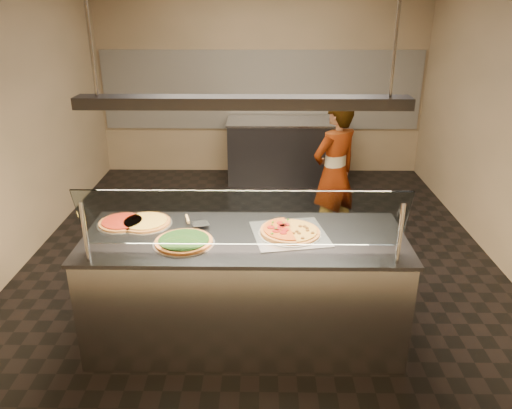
{
  "coord_description": "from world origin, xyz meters",
  "views": [
    {
      "loc": [
        0.01,
        -4.78,
        2.61
      ],
      "look_at": [
        -0.04,
        -0.95,
        1.02
      ],
      "focal_mm": 35.0,
      "sensor_mm": 36.0,
      "label": 1
    }
  ],
  "objects_px": {
    "pizza_spinach": "(184,241)",
    "pizza_tomato": "(122,222)",
    "perforated_tray": "(290,233)",
    "pizza_cheese": "(146,222)",
    "serving_counter": "(245,288)",
    "heat_lamp_housing": "(243,102)",
    "sneeze_guard": "(242,219)",
    "half_pizza_sausage": "(304,231)",
    "prep_table": "(285,151)",
    "worker": "(334,173)",
    "pizza_spatula": "(193,220)",
    "half_pizza_pepperoni": "(276,230)"
  },
  "relations": [
    {
      "from": "serving_counter",
      "to": "pizza_tomato",
      "type": "distance_m",
      "value": 1.12
    },
    {
      "from": "half_pizza_sausage",
      "to": "half_pizza_pepperoni",
      "type": "bearing_deg",
      "value": 179.35
    },
    {
      "from": "sneeze_guard",
      "to": "pizza_tomato",
      "type": "distance_m",
      "value": 1.17
    },
    {
      "from": "pizza_spinach",
      "to": "pizza_tomato",
      "type": "relative_size",
      "value": 1.16
    },
    {
      "from": "prep_table",
      "to": "heat_lamp_housing",
      "type": "height_order",
      "value": "heat_lamp_housing"
    },
    {
      "from": "serving_counter",
      "to": "pizza_tomato",
      "type": "height_order",
      "value": "pizza_tomato"
    },
    {
      "from": "sneeze_guard",
      "to": "pizza_spinach",
      "type": "distance_m",
      "value": 0.57
    },
    {
      "from": "serving_counter",
      "to": "worker",
      "type": "distance_m",
      "value": 2.07
    },
    {
      "from": "pizza_tomato",
      "to": "worker",
      "type": "xyz_separation_m",
      "value": [
        1.92,
        1.6,
        -0.13
      ]
    },
    {
      "from": "pizza_spinach",
      "to": "pizza_spatula",
      "type": "relative_size",
      "value": 2.05
    },
    {
      "from": "worker",
      "to": "sneeze_guard",
      "type": "bearing_deg",
      "value": 30.88
    },
    {
      "from": "pizza_spinach",
      "to": "serving_counter",
      "type": "bearing_deg",
      "value": 15.52
    },
    {
      "from": "pizza_spinach",
      "to": "prep_table",
      "type": "height_order",
      "value": "pizza_spinach"
    },
    {
      "from": "pizza_spinach",
      "to": "pizza_cheese",
      "type": "xyz_separation_m",
      "value": [
        -0.36,
        0.35,
        -0.0
      ]
    },
    {
      "from": "pizza_spatula",
      "to": "serving_counter",
      "type": "bearing_deg",
      "value": -27.88
    },
    {
      "from": "sneeze_guard",
      "to": "pizza_spatula",
      "type": "distance_m",
      "value": 0.75
    },
    {
      "from": "sneeze_guard",
      "to": "pizza_cheese",
      "type": "xyz_separation_m",
      "value": [
        -0.8,
        0.57,
        -0.28
      ]
    },
    {
      "from": "serving_counter",
      "to": "worker",
      "type": "relative_size",
      "value": 1.51
    },
    {
      "from": "prep_table",
      "to": "heat_lamp_housing",
      "type": "relative_size",
      "value": 0.76
    },
    {
      "from": "prep_table",
      "to": "heat_lamp_housing",
      "type": "distance_m",
      "value": 4.21
    },
    {
      "from": "pizza_tomato",
      "to": "prep_table",
      "type": "distance_m",
      "value": 4.01
    },
    {
      "from": "half_pizza_pepperoni",
      "to": "pizza_tomato",
      "type": "xyz_separation_m",
      "value": [
        -1.23,
        0.18,
        -0.02
      ]
    },
    {
      "from": "perforated_tray",
      "to": "serving_counter",
      "type": "bearing_deg",
      "value": -172.99
    },
    {
      "from": "pizza_tomato",
      "to": "pizza_spatula",
      "type": "distance_m",
      "value": 0.57
    },
    {
      "from": "perforated_tray",
      "to": "pizza_spatula",
      "type": "height_order",
      "value": "pizza_spatula"
    },
    {
      "from": "serving_counter",
      "to": "sneeze_guard",
      "type": "relative_size",
      "value": 1.11
    },
    {
      "from": "sneeze_guard",
      "to": "half_pizza_pepperoni",
      "type": "relative_size",
      "value": 4.56
    },
    {
      "from": "pizza_spatula",
      "to": "heat_lamp_housing",
      "type": "bearing_deg",
      "value": -27.88
    },
    {
      "from": "pizza_spatula",
      "to": "worker",
      "type": "distance_m",
      "value": 2.1
    },
    {
      "from": "half_pizza_pepperoni",
      "to": "heat_lamp_housing",
      "type": "height_order",
      "value": "heat_lamp_housing"
    },
    {
      "from": "sneeze_guard",
      "to": "perforated_tray",
      "type": "xyz_separation_m",
      "value": [
        0.35,
        0.39,
        -0.29
      ]
    },
    {
      "from": "pizza_cheese",
      "to": "heat_lamp_housing",
      "type": "distance_m",
      "value": 1.31
    },
    {
      "from": "perforated_tray",
      "to": "heat_lamp_housing",
      "type": "distance_m",
      "value": 1.07
    },
    {
      "from": "sneeze_guard",
      "to": "half_pizza_sausage",
      "type": "relative_size",
      "value": 4.56
    },
    {
      "from": "pizza_spinach",
      "to": "heat_lamp_housing",
      "type": "height_order",
      "value": "heat_lamp_housing"
    },
    {
      "from": "prep_table",
      "to": "pizza_tomato",
      "type": "bearing_deg",
      "value": -111.74
    },
    {
      "from": "pizza_cheese",
      "to": "worker",
      "type": "xyz_separation_m",
      "value": [
        1.73,
        1.6,
        -0.13
      ]
    },
    {
      "from": "pizza_spatula",
      "to": "worker",
      "type": "relative_size",
      "value": 0.14
    },
    {
      "from": "sneeze_guard",
      "to": "half_pizza_sausage",
      "type": "bearing_deg",
      "value": 39.8
    },
    {
      "from": "pizza_spinach",
      "to": "sneeze_guard",
      "type": "bearing_deg",
      "value": -26.38
    },
    {
      "from": "serving_counter",
      "to": "pizza_spatula",
      "type": "xyz_separation_m",
      "value": [
        -0.42,
        0.22,
        0.49
      ]
    },
    {
      "from": "worker",
      "to": "half_pizza_pepperoni",
      "type": "bearing_deg",
      "value": 32.88
    },
    {
      "from": "serving_counter",
      "to": "pizza_spatula",
      "type": "relative_size",
      "value": 10.99
    },
    {
      "from": "half_pizza_pepperoni",
      "to": "pizza_cheese",
      "type": "relative_size",
      "value": 1.15
    },
    {
      "from": "serving_counter",
      "to": "half_pizza_pepperoni",
      "type": "relative_size",
      "value": 5.05
    },
    {
      "from": "perforated_tray",
      "to": "pizza_cheese",
      "type": "bearing_deg",
      "value": 171.14
    },
    {
      "from": "perforated_tray",
      "to": "half_pizza_sausage",
      "type": "relative_size",
      "value": 1.31
    },
    {
      "from": "pizza_cheese",
      "to": "heat_lamp_housing",
      "type": "relative_size",
      "value": 0.18
    },
    {
      "from": "prep_table",
      "to": "half_pizza_pepperoni",
      "type": "bearing_deg",
      "value": -93.6
    },
    {
      "from": "pizza_spatula",
      "to": "pizza_cheese",
      "type": "bearing_deg",
      "value": -179.9
    }
  ]
}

